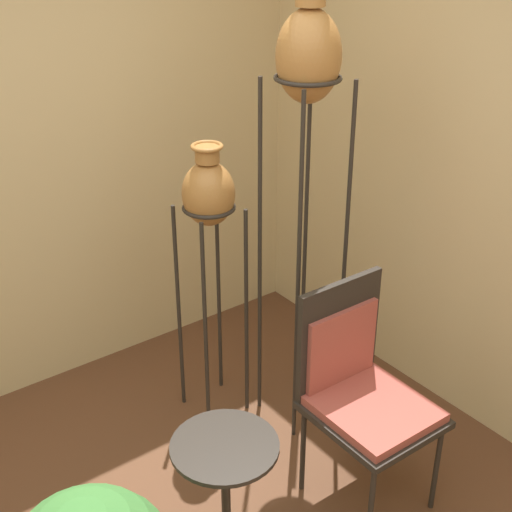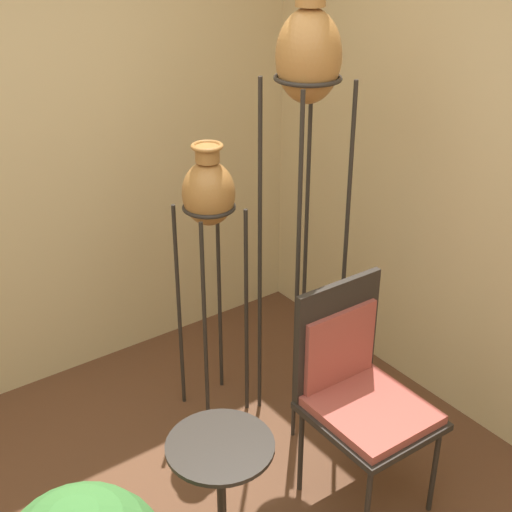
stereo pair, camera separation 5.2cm
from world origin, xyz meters
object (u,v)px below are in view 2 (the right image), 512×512
object	(u,v)px
chair	(358,386)
vase_stand_tall	(308,72)
vase_stand_medium	(209,202)
side_table	(221,480)

from	to	relation	value
chair	vase_stand_tall	bearing A→B (deg)	75.91
vase_stand_tall	vase_stand_medium	distance (m)	0.75
vase_stand_medium	side_table	size ratio (longest dim) A/B	2.30
vase_stand_tall	chair	size ratio (longest dim) A/B	2.11
vase_stand_medium	side_table	distance (m)	1.26
vase_stand_tall	vase_stand_medium	bearing A→B (deg)	138.47
side_table	vase_stand_medium	bearing A→B (deg)	58.73
vase_stand_tall	side_table	distance (m)	1.69
vase_stand_tall	chair	xyz separation A→B (m)	(-0.15, -0.58, -1.21)
vase_stand_medium	chair	size ratio (longest dim) A/B	1.43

